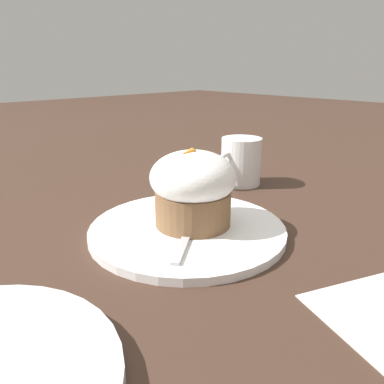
% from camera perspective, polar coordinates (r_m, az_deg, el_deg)
% --- Properties ---
extents(ground_plane, '(4.00, 4.00, 0.00)m').
position_cam_1_polar(ground_plane, '(0.49, -0.70, -6.26)').
color(ground_plane, '#3D281E').
extents(dessert_plate, '(0.25, 0.25, 0.01)m').
position_cam_1_polar(dessert_plate, '(0.49, -0.71, -5.71)').
color(dessert_plate, white).
rests_on(dessert_plate, ground_plane).
extents(carrot_cake, '(0.11, 0.11, 0.10)m').
position_cam_1_polar(carrot_cake, '(0.48, -0.00, 0.69)').
color(carrot_cake, brown).
rests_on(carrot_cake, dessert_plate).
extents(spoon, '(0.10, 0.09, 0.01)m').
position_cam_1_polar(spoon, '(0.47, -0.56, -6.00)').
color(spoon, '#B7B7BC').
rests_on(spoon, dessert_plate).
extents(coffee_cup, '(0.10, 0.07, 0.09)m').
position_cam_1_polar(coffee_cup, '(0.69, 7.38, 4.64)').
color(coffee_cup, white).
rests_on(coffee_cup, ground_plane).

